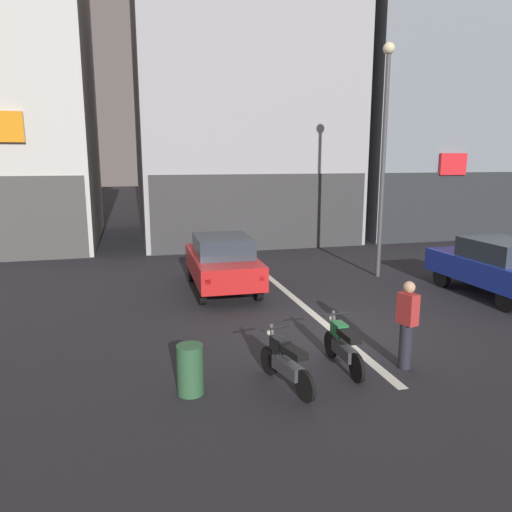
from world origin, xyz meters
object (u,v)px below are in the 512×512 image
object	(u,v)px
car_blue_parked_kerbside	(498,266)
person_by_motorcycles	(407,324)
street_lamp	(384,140)
motorcycle_green_row_left_mid	(343,345)
car_grey_down_street	(246,219)
car_red_crossing_near	(222,261)
trash_bin	(190,370)
motorcycle_black_row_leftmost	(286,362)

from	to	relation	value
car_blue_parked_kerbside	person_by_motorcycles	size ratio (longest dim) A/B	2.48
street_lamp	motorcycle_green_row_left_mid	bearing A→B (deg)	-123.33
car_grey_down_street	street_lamp	distance (m)	10.14
car_red_crossing_near	car_blue_parked_kerbside	world-z (taller)	same
car_blue_parked_kerbside	street_lamp	distance (m)	5.06
car_red_crossing_near	trash_bin	distance (m)	6.47
car_grey_down_street	motorcycle_black_row_leftmost	size ratio (longest dim) A/B	2.62
person_by_motorcycles	trash_bin	bearing A→B (deg)	179.95
motorcycle_green_row_left_mid	person_by_motorcycles	bearing A→B (deg)	-13.60
car_blue_parked_kerbside	trash_bin	size ratio (longest dim) A/B	4.87
motorcycle_black_row_leftmost	motorcycle_green_row_left_mid	distance (m)	1.33
car_grey_down_street	trash_bin	bearing A→B (deg)	-106.71
street_lamp	motorcycle_green_row_left_mid	xyz separation A→B (m)	(-4.18, -6.35, -3.94)
car_blue_parked_kerbside	motorcycle_black_row_leftmost	size ratio (longest dim) A/B	2.53
car_blue_parked_kerbside	motorcycle_black_row_leftmost	world-z (taller)	car_blue_parked_kerbside
street_lamp	motorcycle_black_row_leftmost	size ratio (longest dim) A/B	4.46
motorcycle_green_row_left_mid	person_by_motorcycles	size ratio (longest dim) A/B	1.00
car_blue_parked_kerbside	motorcycle_black_row_leftmost	bearing A→B (deg)	-153.26
motorcycle_green_row_left_mid	car_blue_parked_kerbside	bearing A→B (deg)	28.20
car_blue_parked_kerbside	trash_bin	xyz separation A→B (m)	(-9.08, -3.60, -0.46)
motorcycle_green_row_left_mid	trash_bin	world-z (taller)	motorcycle_green_row_left_mid
car_blue_parked_kerbside	street_lamp	xyz separation A→B (m)	(-2.03, 3.02, 3.52)
car_blue_parked_kerbside	car_grey_down_street	distance (m)	12.99
motorcycle_green_row_left_mid	trash_bin	distance (m)	2.88
car_grey_down_street	motorcycle_black_row_leftmost	world-z (taller)	car_grey_down_street
car_red_crossing_near	person_by_motorcycles	distance (m)	6.62
car_red_crossing_near	street_lamp	size ratio (longest dim) A/B	0.57
motorcycle_black_row_leftmost	trash_bin	size ratio (longest dim) A/B	1.93
car_blue_parked_kerbside	street_lamp	world-z (taller)	street_lamp
motorcycle_green_row_left_mid	car_grey_down_street	bearing A→B (deg)	83.07
car_grey_down_street	person_by_motorcycles	world-z (taller)	person_by_motorcycles
motorcycle_black_row_leftmost	car_grey_down_street	bearing A→B (deg)	78.86
trash_bin	person_by_motorcycles	bearing A→B (deg)	-0.05
car_blue_parked_kerbside	person_by_motorcycles	world-z (taller)	person_by_motorcycles
car_red_crossing_near	motorcycle_green_row_left_mid	distance (m)	6.07
car_red_crossing_near	trash_bin	xyz separation A→B (m)	(-1.74, -6.22, -0.46)
motorcycle_green_row_left_mid	person_by_motorcycles	xyz separation A→B (m)	(1.13, -0.27, 0.40)
car_red_crossing_near	car_grey_down_street	size ratio (longest dim) A/B	0.96
car_red_crossing_near	motorcycle_black_row_leftmost	bearing A→B (deg)	-91.19
car_red_crossing_near	person_by_motorcycles	world-z (taller)	person_by_motorcycles
car_grey_down_street	trash_bin	size ratio (longest dim) A/B	5.05
motorcycle_green_row_left_mid	person_by_motorcycles	world-z (taller)	person_by_motorcycles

